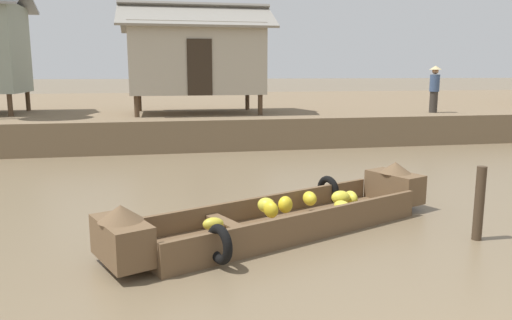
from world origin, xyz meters
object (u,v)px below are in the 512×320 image
(vendor_person, at_px, (434,87))
(mooring_post, at_px, (479,203))
(stilt_house_mid_left, at_px, (196,57))
(banana_boat, at_px, (285,215))

(vendor_person, bearing_deg, mooring_post, -117.18)
(stilt_house_mid_left, bearing_deg, mooring_post, -74.39)
(banana_boat, relative_size, mooring_post, 5.04)
(banana_boat, xyz_separation_m, mooring_post, (2.69, -0.91, 0.29))
(vendor_person, distance_m, mooring_post, 11.32)
(banana_boat, xyz_separation_m, vendor_person, (7.82, 9.08, 1.64))
(banana_boat, height_order, vendor_person, vendor_person)
(stilt_house_mid_left, bearing_deg, vendor_person, -9.95)
(banana_boat, relative_size, vendor_person, 3.35)
(banana_boat, bearing_deg, mooring_post, -18.70)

